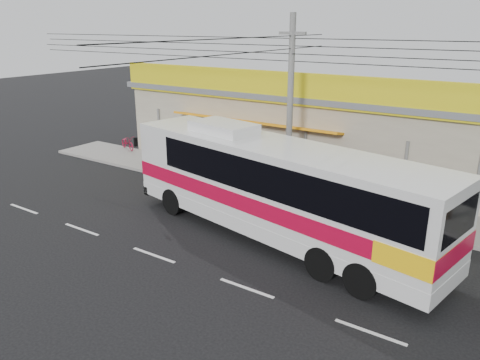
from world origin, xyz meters
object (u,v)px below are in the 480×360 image
object	(u,v)px
coach_bus	(280,185)
utility_pole	(292,49)
motorbike_dark	(174,166)
motorbike_red	(127,142)

from	to	relation	value
coach_bus	utility_pole	bearing A→B (deg)	125.01
coach_bus	motorbike_dark	distance (m)	9.27
motorbike_red	motorbike_dark	xyz separation A→B (m)	(6.25, -2.50, 0.05)
coach_bus	motorbike_red	bearing A→B (deg)	168.72
coach_bus	utility_pole	size ratio (longest dim) A/B	0.41
coach_bus	utility_pole	distance (m)	6.40
coach_bus	motorbike_dark	bearing A→B (deg)	168.22
motorbike_dark	motorbike_red	bearing A→B (deg)	76.24
motorbike_red	utility_pole	distance (m)	14.53
motorbike_red	utility_pole	size ratio (longest dim) A/B	0.05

